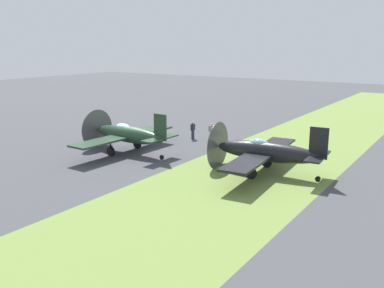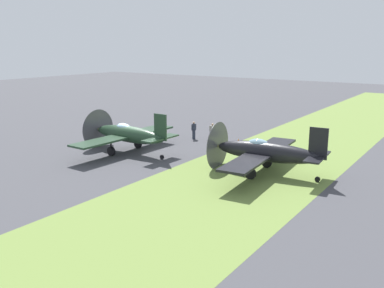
# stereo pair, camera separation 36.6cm
# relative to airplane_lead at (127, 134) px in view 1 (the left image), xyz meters

# --- Properties ---
(ground_plane) EXTENTS (160.00, 160.00, 0.00)m
(ground_plane) POSITION_rel_airplane_lead_xyz_m (0.85, -0.17, -1.61)
(ground_plane) COLOR #424247
(grass_verge) EXTENTS (120.00, 11.00, 0.01)m
(grass_verge) POSITION_rel_airplane_lead_xyz_m (0.85, -11.40, -1.61)
(grass_verge) COLOR olive
(grass_verge) RESTS_ON ground
(airplane_lead) EXTENTS (10.75, 8.53, 3.84)m
(airplane_lead) POSITION_rel_airplane_lead_xyz_m (0.00, 0.00, 0.00)
(airplane_lead) COLOR #233D28
(airplane_lead) RESTS_ON ground
(airplane_wingman) EXTENTS (10.92, 8.64, 3.88)m
(airplane_wingman) POSITION_rel_airplane_lead_xyz_m (0.85, -12.24, 0.02)
(airplane_wingman) COLOR black
(airplane_wingman) RESTS_ON ground
(ground_crew_chief) EXTENTS (0.62, 0.38, 1.73)m
(ground_crew_chief) POSITION_rel_airplane_lead_xyz_m (7.59, -1.67, -0.70)
(ground_crew_chief) COLOR #2D3342
(ground_crew_chief) RESTS_ON ground
(ground_crew_mechanic) EXTENTS (0.38, 0.62, 1.73)m
(ground_crew_mechanic) POSITION_rel_airplane_lead_xyz_m (7.83, -3.64, -0.70)
(ground_crew_mechanic) COLOR #9E998E
(ground_crew_mechanic) RESTS_ON ground
(runway_marker_cone) EXTENTS (0.36, 0.36, 0.44)m
(runway_marker_cone) POSITION_rel_airplane_lead_xyz_m (8.32, -6.19, -1.39)
(runway_marker_cone) COLOR orange
(runway_marker_cone) RESTS_ON ground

